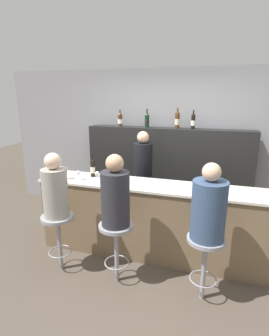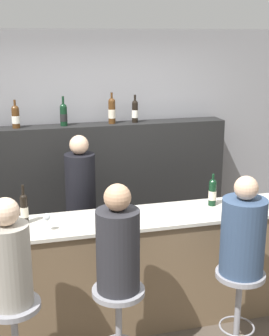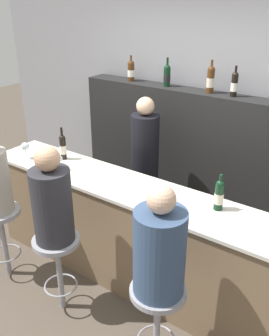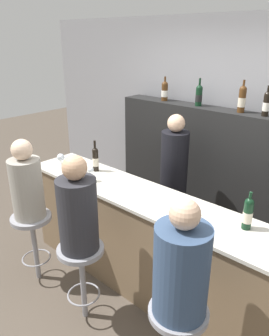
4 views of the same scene
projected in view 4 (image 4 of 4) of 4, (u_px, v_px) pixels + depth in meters
name	position (u px, v px, depth m)	size (l,w,h in m)	color
ground_plane	(133.00, 304.00, 3.10)	(16.00, 16.00, 0.00)	#4C4238
wall_back	(234.00, 134.00, 3.82)	(6.40, 0.05, 2.60)	gray
bar_counter	(151.00, 247.00, 3.09)	(3.02, 0.55, 1.02)	brown
back_bar_cabinet	(221.00, 178.00, 3.85)	(2.83, 0.28, 1.61)	black
wine_bottle_counter_0	(95.00, 159.00, 3.45)	(0.07, 0.07, 0.33)	black
wine_bottle_counter_1	(248.00, 213.00, 2.40)	(0.07, 0.07, 0.30)	black
wine_bottle_backbar_0	(165.00, 91.00, 4.05)	(0.08, 0.08, 0.29)	#4C2D14
wine_bottle_backbar_1	(199.00, 95.00, 3.74)	(0.08, 0.08, 0.31)	black
wine_bottle_backbar_2	(242.00, 99.00, 3.41)	(0.08, 0.08, 0.34)	#4C2D14
wine_bottle_backbar_3	(266.00, 104.00, 3.26)	(0.07, 0.07, 0.30)	black
wine_glass_0	(61.00, 158.00, 3.51)	(0.08, 0.08, 0.17)	silver
wine_glass_1	(73.00, 165.00, 3.39)	(0.07, 0.07, 0.14)	silver
wine_glass_2	(91.00, 171.00, 3.21)	(0.07, 0.07, 0.15)	silver
tasting_menu	(176.00, 216.00, 2.62)	(0.21, 0.30, 0.00)	white
bar_stool_left	(33.00, 230.00, 3.24)	(0.39, 0.39, 0.74)	gray
guest_seated_left	(27.00, 184.00, 3.05)	(0.30, 0.30, 0.78)	gray
bar_stool_middle	(82.00, 263.00, 2.76)	(0.39, 0.39, 0.74)	gray
guest_seated_middle	(78.00, 210.00, 2.57)	(0.32, 0.32, 0.81)	#28282D
bar_stool_right	(177.00, 328.00, 2.15)	(0.39, 0.39, 0.74)	gray
guest_seated_right	(181.00, 267.00, 1.97)	(0.34, 0.34, 0.79)	#334766
bartender	(173.00, 190.00, 3.69)	(0.30, 0.30, 1.61)	black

